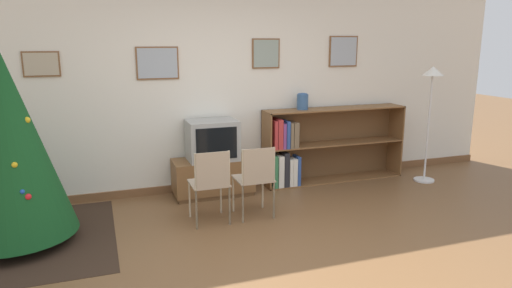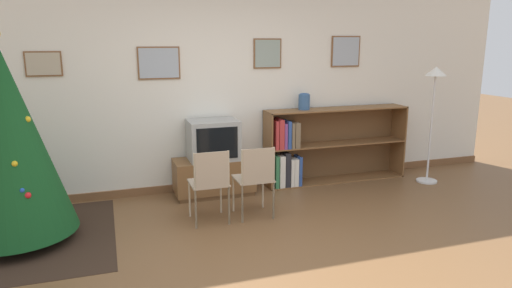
{
  "view_description": "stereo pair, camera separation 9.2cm",
  "coord_description": "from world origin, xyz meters",
  "px_view_note": "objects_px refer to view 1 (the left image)",
  "views": [
    {
      "loc": [
        -1.42,
        -3.41,
        1.94
      ],
      "look_at": [
        0.23,
        1.27,
        0.81
      ],
      "focal_mm": 32.0,
      "sensor_mm": 36.0,
      "label": 1
    },
    {
      "loc": [
        -1.33,
        -3.44,
        1.94
      ],
      "look_at": [
        0.23,
        1.27,
        0.81
      ],
      "focal_mm": 32.0,
      "sensor_mm": 36.0,
      "label": 2
    }
  ],
  "objects_px": {
    "folding_chair_left": "(211,182)",
    "folding_chair_right": "(256,177)",
    "bookshelf": "(312,148)",
    "standing_lamp": "(431,94)",
    "television": "(212,140)",
    "tv_console": "(213,177)",
    "vase": "(303,101)",
    "christmas_tree": "(7,141)"
  },
  "relations": [
    {
      "from": "christmas_tree",
      "to": "folding_chair_left",
      "type": "bearing_deg",
      "value": -4.65
    },
    {
      "from": "folding_chair_left",
      "to": "folding_chair_right",
      "type": "distance_m",
      "value": 0.51
    },
    {
      "from": "television",
      "to": "folding_chair_right",
      "type": "distance_m",
      "value": 0.99
    },
    {
      "from": "folding_chair_right",
      "to": "bookshelf",
      "type": "bearing_deg",
      "value": 40.44
    },
    {
      "from": "christmas_tree",
      "to": "bookshelf",
      "type": "relative_size",
      "value": 0.99
    },
    {
      "from": "folding_chair_left",
      "to": "vase",
      "type": "distance_m",
      "value": 1.96
    },
    {
      "from": "christmas_tree",
      "to": "bookshelf",
      "type": "height_order",
      "value": "christmas_tree"
    },
    {
      "from": "folding_chair_right",
      "to": "television",
      "type": "bearing_deg",
      "value": 105.39
    },
    {
      "from": "standing_lamp",
      "to": "bookshelf",
      "type": "bearing_deg",
      "value": 162.25
    },
    {
      "from": "television",
      "to": "bookshelf",
      "type": "height_order",
      "value": "bookshelf"
    },
    {
      "from": "vase",
      "to": "standing_lamp",
      "type": "bearing_deg",
      "value": -17.02
    },
    {
      "from": "folding_chair_right",
      "to": "folding_chair_left",
      "type": "bearing_deg",
      "value": 180.0
    },
    {
      "from": "bookshelf",
      "to": "vase",
      "type": "xyz_separation_m",
      "value": [
        -0.14,
        0.02,
        0.65
      ]
    },
    {
      "from": "tv_console",
      "to": "bookshelf",
      "type": "bearing_deg",
      "value": 2.91
    },
    {
      "from": "folding_chair_right",
      "to": "bookshelf",
      "type": "xyz_separation_m",
      "value": [
        1.17,
        1.0,
        0.01
      ]
    },
    {
      "from": "television",
      "to": "bookshelf",
      "type": "xyz_separation_m",
      "value": [
        1.43,
        0.08,
        -0.23
      ]
    },
    {
      "from": "folding_chair_right",
      "to": "standing_lamp",
      "type": "bearing_deg",
      "value": 10.65
    },
    {
      "from": "bookshelf",
      "to": "standing_lamp",
      "type": "bearing_deg",
      "value": -17.75
    },
    {
      "from": "tv_console",
      "to": "folding_chair_right",
      "type": "bearing_deg",
      "value": -74.65
    },
    {
      "from": "vase",
      "to": "bookshelf",
      "type": "bearing_deg",
      "value": -8.94
    },
    {
      "from": "television",
      "to": "folding_chair_right",
      "type": "relative_size",
      "value": 0.76
    },
    {
      "from": "folding_chair_left",
      "to": "vase",
      "type": "relative_size",
      "value": 3.76
    },
    {
      "from": "tv_console",
      "to": "folding_chair_left",
      "type": "xyz_separation_m",
      "value": [
        -0.25,
        -0.93,
        0.24
      ]
    },
    {
      "from": "vase",
      "to": "standing_lamp",
      "type": "height_order",
      "value": "standing_lamp"
    },
    {
      "from": "bookshelf",
      "to": "christmas_tree",
      "type": "bearing_deg",
      "value": -166.73
    },
    {
      "from": "television",
      "to": "bookshelf",
      "type": "relative_size",
      "value": 0.3
    },
    {
      "from": "tv_console",
      "to": "standing_lamp",
      "type": "relative_size",
      "value": 0.63
    },
    {
      "from": "folding_chair_right",
      "to": "vase",
      "type": "bearing_deg",
      "value": 44.84
    },
    {
      "from": "tv_console",
      "to": "bookshelf",
      "type": "height_order",
      "value": "bookshelf"
    },
    {
      "from": "television",
      "to": "folding_chair_left",
      "type": "bearing_deg",
      "value": -105.39
    },
    {
      "from": "tv_console",
      "to": "folding_chair_left",
      "type": "height_order",
      "value": "folding_chair_left"
    },
    {
      "from": "christmas_tree",
      "to": "folding_chair_left",
      "type": "xyz_separation_m",
      "value": [
        1.9,
        -0.15,
        -0.55
      ]
    },
    {
      "from": "television",
      "to": "folding_chair_left",
      "type": "height_order",
      "value": "television"
    },
    {
      "from": "folding_chair_left",
      "to": "folding_chair_right",
      "type": "height_order",
      "value": "same"
    },
    {
      "from": "television",
      "to": "standing_lamp",
      "type": "xyz_separation_m",
      "value": [
        2.96,
        -0.42,
        0.51
      ]
    },
    {
      "from": "standing_lamp",
      "to": "folding_chair_right",
      "type": "bearing_deg",
      "value": -169.35
    },
    {
      "from": "television",
      "to": "tv_console",
      "type": "bearing_deg",
      "value": 90.0
    },
    {
      "from": "television",
      "to": "standing_lamp",
      "type": "bearing_deg",
      "value": -7.99
    },
    {
      "from": "folding_chair_right",
      "to": "bookshelf",
      "type": "distance_m",
      "value": 1.54
    },
    {
      "from": "tv_console",
      "to": "standing_lamp",
      "type": "xyz_separation_m",
      "value": [
        2.96,
        -0.42,
        0.99
      ]
    },
    {
      "from": "folding_chair_right",
      "to": "standing_lamp",
      "type": "distance_m",
      "value": 2.85
    },
    {
      "from": "tv_console",
      "to": "christmas_tree",
      "type": "bearing_deg",
      "value": -160.28
    }
  ]
}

